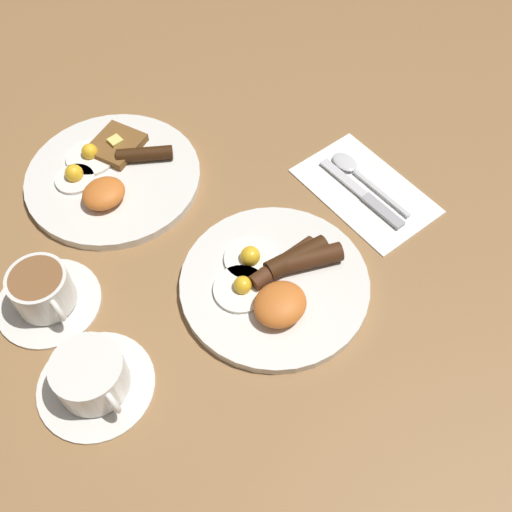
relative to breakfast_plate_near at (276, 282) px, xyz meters
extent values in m
plane|color=olive|center=(0.00, 0.00, -0.01)|extent=(3.00, 3.00, 0.00)
cylinder|color=silver|center=(0.00, 0.00, -0.01)|extent=(0.27, 0.27, 0.01)
cylinder|color=white|center=(-0.05, 0.03, 0.00)|extent=(0.08, 0.08, 0.01)
sphere|color=yellow|center=(-0.04, 0.02, 0.01)|extent=(0.03, 0.03, 0.03)
cylinder|color=white|center=(0.00, 0.05, 0.00)|extent=(0.07, 0.07, 0.01)
sphere|color=yellow|center=(-0.01, 0.05, 0.01)|extent=(0.03, 0.03, 0.03)
ellipsoid|color=orange|center=(-0.03, -0.04, 0.02)|extent=(0.08, 0.07, 0.03)
cylinder|color=#412311|center=(0.06, -0.01, 0.01)|extent=(0.10, 0.07, 0.03)
cylinder|color=#391F0D|center=(0.04, 0.00, 0.02)|extent=(0.10, 0.05, 0.03)
cylinder|color=#492715|center=(0.02, 0.01, 0.01)|extent=(0.11, 0.04, 0.02)
cylinder|color=silver|center=(-0.04, 0.33, -0.01)|extent=(0.28, 0.28, 0.01)
cylinder|color=white|center=(-0.09, 0.36, 0.00)|extent=(0.06, 0.06, 0.01)
sphere|color=yellow|center=(-0.09, 0.36, 0.01)|extent=(0.03, 0.03, 0.03)
cylinder|color=white|center=(-0.05, 0.38, 0.00)|extent=(0.08, 0.08, 0.01)
sphere|color=yellow|center=(-0.04, 0.38, 0.01)|extent=(0.03, 0.03, 0.03)
ellipsoid|color=orange|center=(-0.08, 0.29, 0.02)|extent=(0.07, 0.06, 0.03)
cylinder|color=#351D0B|center=(0.02, 0.32, 0.01)|extent=(0.08, 0.07, 0.02)
cube|color=brown|center=(-0.01, 0.37, 0.01)|extent=(0.10, 0.09, 0.01)
cube|color=#F4E072|center=(-0.01, 0.37, 0.02)|extent=(0.02, 0.02, 0.01)
cylinder|color=silver|center=(-0.27, 0.06, -0.01)|extent=(0.15, 0.15, 0.01)
cylinder|color=silver|center=(-0.27, 0.06, 0.02)|extent=(0.09, 0.09, 0.06)
cylinder|color=brown|center=(-0.27, 0.06, 0.05)|extent=(0.08, 0.08, 0.00)
torus|color=silver|center=(-0.27, 0.01, 0.03)|extent=(0.01, 0.04, 0.04)
cylinder|color=silver|center=(-0.25, 0.21, -0.01)|extent=(0.15, 0.15, 0.01)
cylinder|color=silver|center=(-0.25, 0.21, 0.02)|extent=(0.08, 0.08, 0.06)
cylinder|color=brown|center=(-0.25, 0.21, 0.05)|extent=(0.07, 0.07, 0.00)
torus|color=silver|center=(-0.25, 0.16, 0.03)|extent=(0.01, 0.04, 0.04)
cube|color=white|center=(0.23, 0.03, -0.01)|extent=(0.16, 0.23, 0.01)
cube|color=silver|center=(0.22, 0.06, -0.01)|extent=(0.02, 0.10, 0.00)
cube|color=#9E9EA3|center=(0.21, -0.02, -0.01)|extent=(0.02, 0.08, 0.01)
ellipsoid|color=silver|center=(0.25, 0.08, -0.01)|extent=(0.04, 0.05, 0.01)
cube|color=silver|center=(0.24, 0.00, -0.01)|extent=(0.02, 0.12, 0.00)
camera|label=1|loc=(-0.33, -0.30, 0.72)|focal=42.00mm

